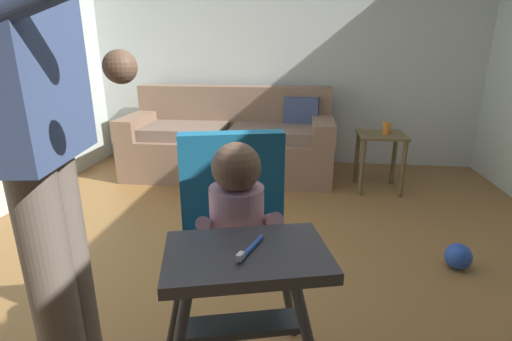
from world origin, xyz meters
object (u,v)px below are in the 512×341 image
couch (231,141)px  side_table (380,149)px  high_chair (237,228)px  sippy_cup (387,128)px  adult_standing (40,149)px  toy_ball (458,256)px

couch → side_table: bearing=76.7°
couch → high_chair: 2.70m
sippy_cup → adult_standing: bearing=-122.6°
high_chair → side_table: (0.90, 2.29, -0.31)m
couch → side_table: (1.41, -0.33, 0.05)m
couch → sippy_cup: size_ratio=20.38×
toy_ball → couch: bearing=135.4°
adult_standing → sippy_cup: (1.52, 2.37, -0.39)m
toy_ball → side_table: side_table is taller
couch → side_table: size_ratio=3.92×
high_chair → side_table: high_chair is taller
adult_standing → toy_ball: adult_standing is taller
adult_standing → toy_ball: 2.21m
high_chair → toy_ball: bearing=116.5°
couch → toy_ball: bearing=45.4°
adult_standing → side_table: size_ratio=3.24×
adult_standing → side_table: 2.86m
adult_standing → toy_ball: bearing=24.1°
toy_ball → side_table: (-0.24, 1.29, 0.30)m
adult_standing → side_table: bearing=49.9°
couch → adult_standing: (-0.07, -2.71, 0.63)m
sippy_cup → high_chair: bearing=-112.4°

